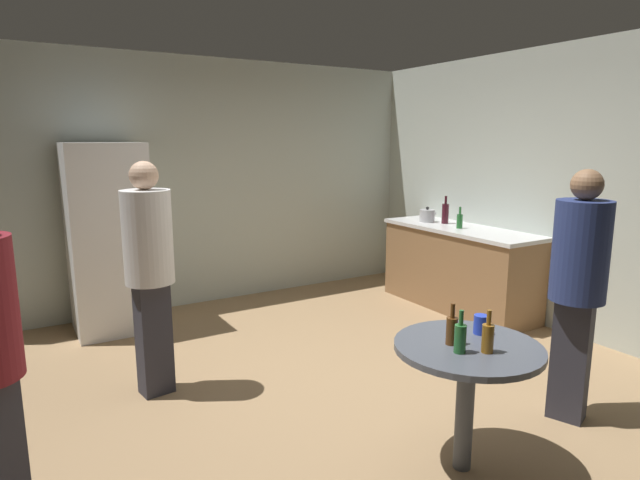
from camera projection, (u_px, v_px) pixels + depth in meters
name	position (u px, v px, depth m)	size (l,w,h in m)	color
ground_plane	(327.00, 399.00, 3.88)	(5.20, 5.20, 0.10)	#9E7C56
wall_back	(202.00, 183.00, 5.84)	(5.32, 0.06, 2.70)	beige
wall_side_right	(565.00, 191.00, 4.95)	(0.06, 5.20, 2.70)	beige
refrigerator	(109.00, 239.00, 5.01)	(0.70, 0.68, 1.80)	white
kitchen_counter	(459.00, 268.00, 5.75)	(0.64, 1.83, 0.90)	olive
kettle	(427.00, 216.00, 6.03)	(0.24, 0.17, 0.18)	#B2B2B7
wine_bottle_on_counter	(445.00, 213.00, 5.90)	(0.08, 0.08, 0.31)	#3F141E
beer_bottle_on_counter	(460.00, 221.00, 5.58)	(0.06, 0.06, 0.23)	#26662D
foreground_table	(467.00, 363.00, 2.87)	(0.80, 0.80, 0.73)	#4C515B
beer_bottle_amber	(488.00, 337.00, 2.74)	(0.06, 0.06, 0.23)	#8C5919
beer_bottle_brown	(452.00, 330.00, 2.84)	(0.06, 0.06, 0.23)	#593314
beer_bottle_green	(460.00, 337.00, 2.73)	(0.06, 0.06, 0.23)	#26662D
plastic_cup_blue	(481.00, 324.00, 3.01)	(0.08, 0.08, 0.11)	blue
person_in_navy_shirt	(578.00, 277.00, 3.35)	(0.44, 0.44, 1.65)	#2D2D38
person_in_white_shirt	(149.00, 261.00, 3.70)	(0.39, 0.39, 1.69)	#2D2D38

